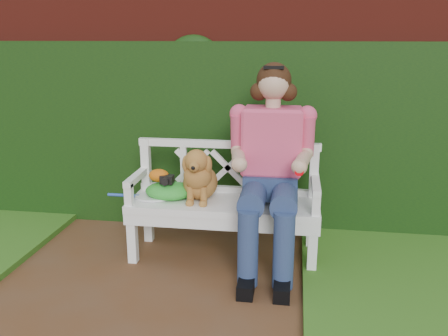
# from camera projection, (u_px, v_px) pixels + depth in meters

# --- Properties ---
(ground) EXTENTS (60.00, 60.00, 0.00)m
(ground) POSITION_uv_depth(u_px,v_px,m) (128.00, 321.00, 3.00)
(ground) COLOR #542F17
(brick_wall) EXTENTS (10.00, 0.30, 2.20)m
(brick_wall) POSITION_uv_depth(u_px,v_px,m) (190.00, 106.00, 4.52)
(brick_wall) COLOR maroon
(brick_wall) RESTS_ON ground
(ivy_hedge) EXTENTS (10.00, 0.18, 1.70)m
(ivy_hedge) POSITION_uv_depth(u_px,v_px,m) (185.00, 136.00, 4.38)
(ivy_hedge) COLOR #193C0C
(ivy_hedge) RESTS_ON ground
(garden_bench) EXTENTS (1.65, 0.80, 0.48)m
(garden_bench) POSITION_uv_depth(u_px,v_px,m) (224.00, 229.00, 3.83)
(garden_bench) COLOR white
(garden_bench) RESTS_ON ground
(seated_woman) EXTENTS (0.81, 1.00, 1.61)m
(seated_woman) POSITION_uv_depth(u_px,v_px,m) (271.00, 164.00, 3.61)
(seated_woman) COLOR #E63C64
(seated_woman) RESTS_ON ground
(dog) EXTENTS (0.37, 0.45, 0.44)m
(dog) POSITION_uv_depth(u_px,v_px,m) (199.00, 173.00, 3.72)
(dog) COLOR olive
(dog) RESTS_ON garden_bench
(tennis_racket) EXTENTS (0.57, 0.28, 0.03)m
(tennis_racket) POSITION_uv_depth(u_px,v_px,m) (150.00, 197.00, 3.82)
(tennis_racket) COLOR white
(tennis_racket) RESTS_ON garden_bench
(green_bag) EXTENTS (0.43, 0.35, 0.13)m
(green_bag) POSITION_uv_depth(u_px,v_px,m) (169.00, 190.00, 3.81)
(green_bag) COLOR #1D6F16
(green_bag) RESTS_ON garden_bench
(camera_item) EXTENTS (0.10, 0.08, 0.07)m
(camera_item) POSITION_uv_depth(u_px,v_px,m) (167.00, 179.00, 3.75)
(camera_item) COLOR black
(camera_item) RESTS_ON green_bag
(baseball_glove) EXTENTS (0.20, 0.18, 0.10)m
(baseball_glove) POSITION_uv_depth(u_px,v_px,m) (159.00, 176.00, 3.79)
(baseball_glove) COLOR #BC570E
(baseball_glove) RESTS_ON green_bag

